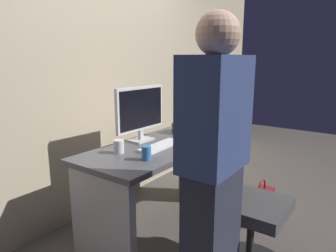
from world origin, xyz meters
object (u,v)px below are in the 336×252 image
(office_chair, at_px, (244,208))
(keyboard, at_px, (161,146))
(desk, at_px, (163,169))
(cup_by_monitor, at_px, (119,147))
(person_at_desk, at_px, (213,170))
(book_stack, at_px, (184,126))
(handbag, at_px, (261,205))
(mouse, at_px, (181,137))
(cup_near_keyboard, at_px, (146,153))
(monitor, at_px, (141,111))

(office_chair, height_order, keyboard, office_chair)
(desk, relative_size, cup_by_monitor, 15.28)
(person_at_desk, xyz_separation_m, book_stack, (0.99, 0.83, -0.05))
(desk, bearing_deg, keyboard, -153.13)
(book_stack, bearing_deg, office_chair, -122.69)
(desk, height_order, handbag, desk)
(desk, relative_size, mouse, 14.98)
(handbag, bearing_deg, cup_near_keyboard, 154.18)
(cup_by_monitor, bearing_deg, cup_near_keyboard, -90.62)
(desk, relative_size, handbag, 3.96)
(office_chair, bearing_deg, desk, 82.09)
(cup_by_monitor, bearing_deg, book_stack, -1.97)
(monitor, distance_m, mouse, 0.42)
(keyboard, bearing_deg, monitor, 75.97)
(office_chair, distance_m, book_stack, 1.05)
(mouse, bearing_deg, cup_by_monitor, 167.00)
(keyboard, height_order, book_stack, book_stack)
(monitor, xyz_separation_m, book_stack, (0.48, -0.12, -0.20))
(desk, height_order, keyboard, keyboard)
(desk, bearing_deg, handbag, -47.57)
(monitor, bearing_deg, keyboard, -102.28)
(person_at_desk, xyz_separation_m, cup_near_keyboard, (0.16, 0.59, -0.06))
(keyboard, relative_size, mouse, 4.30)
(monitor, distance_m, cup_by_monitor, 0.42)
(office_chair, height_order, monitor, monitor)
(monitor, distance_m, cup_near_keyboard, 0.55)
(desk, relative_size, cup_near_keyboard, 15.33)
(desk, xyz_separation_m, office_chair, (-0.11, -0.76, -0.09))
(desk, bearing_deg, cup_near_keyboard, -158.34)
(person_at_desk, distance_m, cup_near_keyboard, 0.61)
(monitor, xyz_separation_m, mouse, (0.25, -0.23, -0.24))
(monitor, relative_size, mouse, 5.41)
(cup_by_monitor, bearing_deg, keyboard, -26.81)
(cup_near_keyboard, bearing_deg, book_stack, 15.68)
(monitor, height_order, mouse, monitor)
(keyboard, distance_m, handbag, 1.10)
(desk, xyz_separation_m, book_stack, (0.43, 0.07, 0.28))
(desk, height_order, book_stack, book_stack)
(desk, relative_size, monitor, 2.77)
(monitor, xyz_separation_m, cup_by_monitor, (-0.36, -0.09, -0.21))
(keyboard, bearing_deg, office_chair, -91.89)
(office_chair, distance_m, person_at_desk, 0.62)
(office_chair, bearing_deg, person_at_desk, 179.71)
(monitor, bearing_deg, cup_by_monitor, -165.39)
(desk, bearing_deg, mouse, -11.13)
(office_chair, height_order, cup_by_monitor, office_chair)
(mouse, height_order, handbag, mouse)
(mouse, bearing_deg, handbag, -57.45)
(mouse, relative_size, cup_near_keyboard, 1.02)
(keyboard, bearing_deg, cup_by_monitor, 151.44)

